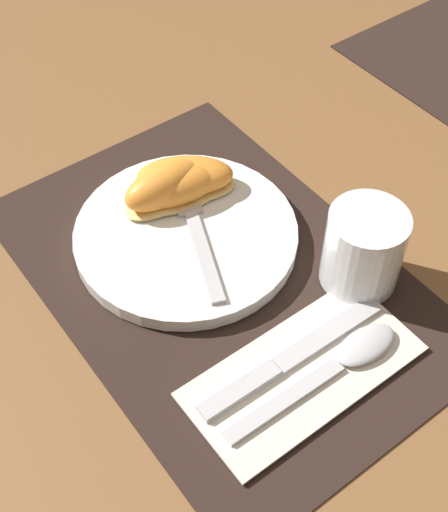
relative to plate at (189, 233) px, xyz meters
The scene contains 11 objects.
ground_plane 0.06m from the plate, ahead, with size 3.00×3.00×0.00m, color brown.
placemat 0.06m from the plate, ahead, with size 0.47×0.31×0.00m.
plate is the anchor object (origin of this frame).
juice_glass 0.18m from the plate, 36.40° to the left, with size 0.08×0.08×0.08m.
napkin 0.19m from the plate, ahead, with size 0.10×0.22×0.00m.
knife 0.18m from the plate, ahead, with size 0.02×0.20×0.01m.
spoon 0.21m from the plate, ahead, with size 0.03×0.19×0.01m.
fork 0.01m from the plate, 120.17° to the left, with size 0.18×0.09×0.00m.
citrus_wedge_0 0.06m from the plate, 148.05° to the left, with size 0.10×0.12×0.03m.
citrus_wedge_1 0.05m from the plate, 162.79° to the left, with size 0.08×0.11×0.04m.
citrus_wedge_2 0.05m from the plate, behind, with size 0.05×0.10×0.04m.
Camera 1 is at (0.36, -0.26, 0.56)m, focal length 50.00 mm.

